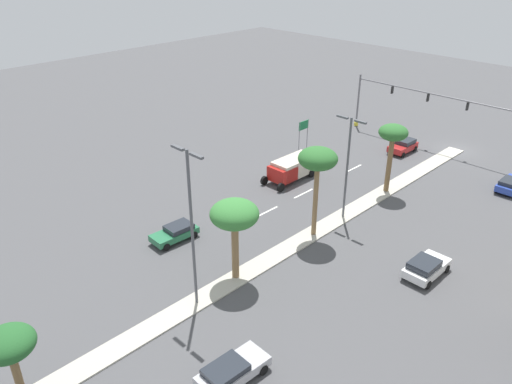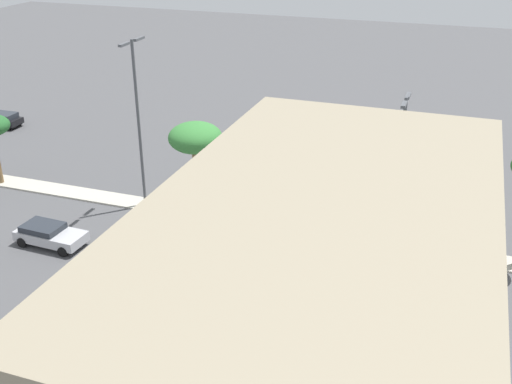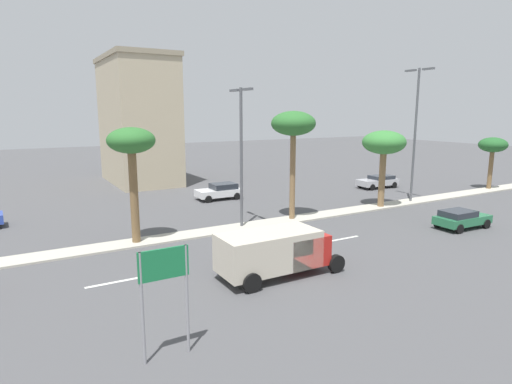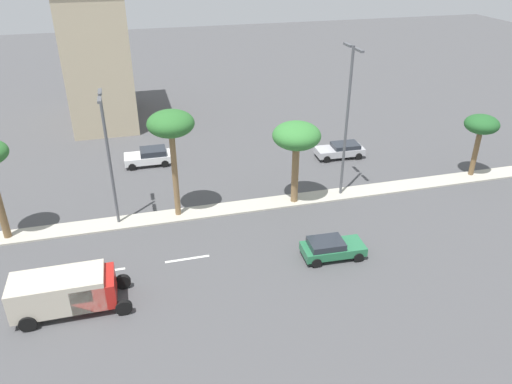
{
  "view_description": "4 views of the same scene",
  "coord_description": "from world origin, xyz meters",
  "px_view_note": "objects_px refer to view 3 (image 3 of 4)",
  "views": [
    {
      "loc": [
        -22.65,
        56.76,
        22.84
      ],
      "look_at": [
        3.61,
        30.37,
        3.94
      ],
      "focal_mm": 35.52,
      "sensor_mm": 36.0,
      "label": 1
    },
    {
      "loc": [
        -33.9,
        19.83,
        19.13
      ],
      "look_at": [
        1.3,
        32.19,
        1.65
      ],
      "focal_mm": 43.26,
      "sensor_mm": 36.0,
      "label": 2
    },
    {
      "loc": [
        25.22,
        9.47,
        7.88
      ],
      "look_at": [
        2.41,
        22.62,
        2.94
      ],
      "focal_mm": 29.96,
      "sensor_mm": 36.0,
      "label": 3
    },
    {
      "loc": [
        31.36,
        24.65,
        18.39
      ],
      "look_at": [
        1.46,
        32.6,
        1.98
      ],
      "focal_mm": 34.58,
      "sensor_mm": 36.0,
      "label": 4
    }
  ],
  "objects_px": {
    "palm_tree_rear": "(384,144)",
    "sedan_silver_leading": "(378,181)",
    "commercial_building": "(138,120)",
    "sedan_white_right": "(220,191)",
    "directional_road_sign": "(164,279)",
    "palm_tree_trailing": "(493,146)",
    "street_lamp_rear": "(416,126)",
    "palm_tree_far": "(131,146)",
    "sedan_green_rear": "(461,218)",
    "street_lamp_mid": "(241,146)",
    "box_truck": "(278,250)",
    "palm_tree_leading": "(293,126)"
  },
  "relations": [
    {
      "from": "palm_tree_leading",
      "to": "palm_tree_rear",
      "type": "distance_m",
      "value": 8.96
    },
    {
      "from": "street_lamp_rear",
      "to": "sedan_white_right",
      "type": "distance_m",
      "value": 18.1
    },
    {
      "from": "palm_tree_rear",
      "to": "sedan_silver_leading",
      "type": "distance_m",
      "value": 10.82
    },
    {
      "from": "street_lamp_mid",
      "to": "directional_road_sign",
      "type": "bearing_deg",
      "value": -36.75
    },
    {
      "from": "palm_tree_trailing",
      "to": "box_truck",
      "type": "distance_m",
      "value": 33.06
    },
    {
      "from": "palm_tree_trailing",
      "to": "sedan_green_rear",
      "type": "bearing_deg",
      "value": -63.63
    },
    {
      "from": "palm_tree_trailing",
      "to": "box_truck",
      "type": "xyz_separation_m",
      "value": [
        8.91,
        -31.67,
        -3.18
      ]
    },
    {
      "from": "street_lamp_mid",
      "to": "palm_tree_leading",
      "type": "bearing_deg",
      "value": 90.13
    },
    {
      "from": "directional_road_sign",
      "to": "street_lamp_rear",
      "type": "relative_size",
      "value": 0.33
    },
    {
      "from": "street_lamp_mid",
      "to": "palm_tree_rear",
      "type": "bearing_deg",
      "value": 88.8
    },
    {
      "from": "palm_tree_leading",
      "to": "sedan_green_rear",
      "type": "xyz_separation_m",
      "value": [
        7.71,
        8.75,
        -6.17
      ]
    },
    {
      "from": "commercial_building",
      "to": "palm_tree_leading",
      "type": "height_order",
      "value": "commercial_building"
    },
    {
      "from": "sedan_green_rear",
      "to": "box_truck",
      "type": "xyz_separation_m",
      "value": [
        0.94,
        -15.6,
        0.58
      ]
    },
    {
      "from": "street_lamp_mid",
      "to": "box_truck",
      "type": "xyz_separation_m",
      "value": [
        8.65,
        -2.62,
        -4.34
      ]
    },
    {
      "from": "directional_road_sign",
      "to": "sedan_silver_leading",
      "type": "height_order",
      "value": "directional_road_sign"
    },
    {
      "from": "commercial_building",
      "to": "street_lamp_rear",
      "type": "height_order",
      "value": "commercial_building"
    },
    {
      "from": "palm_tree_leading",
      "to": "palm_tree_trailing",
      "type": "relative_size",
      "value": 1.5
    },
    {
      "from": "commercial_building",
      "to": "directional_road_sign",
      "type": "bearing_deg",
      "value": -13.84
    },
    {
      "from": "box_truck",
      "to": "palm_tree_trailing",
      "type": "bearing_deg",
      "value": 105.72
    },
    {
      "from": "directional_road_sign",
      "to": "palm_tree_far",
      "type": "xyz_separation_m",
      "value": [
        -12.81,
        2.33,
        3.19
      ]
    },
    {
      "from": "directional_road_sign",
      "to": "palm_tree_leading",
      "type": "height_order",
      "value": "palm_tree_leading"
    },
    {
      "from": "commercial_building",
      "to": "palm_tree_trailing",
      "type": "xyz_separation_m",
      "value": [
        22.81,
        29.81,
        -2.52
      ]
    },
    {
      "from": "sedan_white_right",
      "to": "street_lamp_mid",
      "type": "bearing_deg",
      "value": -16.58
    },
    {
      "from": "palm_tree_far",
      "to": "palm_tree_trailing",
      "type": "distance_m",
      "value": 36.37
    },
    {
      "from": "commercial_building",
      "to": "box_truck",
      "type": "bearing_deg",
      "value": -3.37
    },
    {
      "from": "directional_road_sign",
      "to": "sedan_green_rear",
      "type": "xyz_separation_m",
      "value": [
        -5.17,
        22.59,
        -2.02
      ]
    },
    {
      "from": "palm_tree_rear",
      "to": "street_lamp_mid",
      "type": "relative_size",
      "value": 0.67
    },
    {
      "from": "commercial_building",
      "to": "palm_tree_far",
      "type": "relative_size",
      "value": 2.02
    },
    {
      "from": "commercial_building",
      "to": "street_lamp_mid",
      "type": "relative_size",
      "value": 1.49
    },
    {
      "from": "palm_tree_leading",
      "to": "sedan_white_right",
      "type": "relative_size",
      "value": 1.94
    },
    {
      "from": "palm_tree_leading",
      "to": "street_lamp_mid",
      "type": "bearing_deg",
      "value": -89.87
    },
    {
      "from": "commercial_building",
      "to": "street_lamp_rear",
      "type": "relative_size",
      "value": 1.22
    },
    {
      "from": "directional_road_sign",
      "to": "palm_tree_trailing",
      "type": "height_order",
      "value": "palm_tree_trailing"
    },
    {
      "from": "sedan_green_rear",
      "to": "box_truck",
      "type": "bearing_deg",
      "value": -86.54
    },
    {
      "from": "directional_road_sign",
      "to": "street_lamp_mid",
      "type": "xyz_separation_m",
      "value": [
        -12.87,
        9.61,
        2.9
      ]
    },
    {
      "from": "commercial_building",
      "to": "palm_tree_far",
      "type": "height_order",
      "value": "commercial_building"
    },
    {
      "from": "street_lamp_rear",
      "to": "sedan_green_rear",
      "type": "height_order",
      "value": "street_lamp_rear"
    },
    {
      "from": "street_lamp_mid",
      "to": "sedan_green_rear",
      "type": "height_order",
      "value": "street_lamp_mid"
    },
    {
      "from": "palm_tree_far",
      "to": "street_lamp_rear",
      "type": "relative_size",
      "value": 0.61
    },
    {
      "from": "palm_tree_far",
      "to": "palm_tree_leading",
      "type": "bearing_deg",
      "value": 90.34
    },
    {
      "from": "sedan_silver_leading",
      "to": "box_truck",
      "type": "bearing_deg",
      "value": -55.69
    },
    {
      "from": "directional_road_sign",
      "to": "street_lamp_mid",
      "type": "bearing_deg",
      "value": 143.25
    },
    {
      "from": "commercial_building",
      "to": "box_truck",
      "type": "relative_size",
      "value": 2.26
    },
    {
      "from": "street_lamp_rear",
      "to": "box_truck",
      "type": "bearing_deg",
      "value": -66.26
    },
    {
      "from": "palm_tree_far",
      "to": "street_lamp_rear",
      "type": "bearing_deg",
      "value": 90.07
    },
    {
      "from": "directional_road_sign",
      "to": "palm_tree_trailing",
      "type": "distance_m",
      "value": 40.87
    },
    {
      "from": "commercial_building",
      "to": "sedan_white_right",
      "type": "bearing_deg",
      "value": 15.06
    },
    {
      "from": "palm_tree_trailing",
      "to": "sedan_green_rear",
      "type": "xyz_separation_m",
      "value": [
        7.97,
        -16.07,
        -3.76
      ]
    },
    {
      "from": "sedan_white_right",
      "to": "box_truck",
      "type": "bearing_deg",
      "value": -16.71
    },
    {
      "from": "palm_tree_trailing",
      "to": "street_lamp_rear",
      "type": "relative_size",
      "value": 0.46
    }
  ]
}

